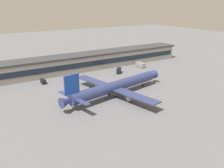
% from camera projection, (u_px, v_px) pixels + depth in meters
% --- Properties ---
extents(ground_plane, '(600.00, 600.00, 0.00)m').
position_uv_depth(ground_plane, '(109.00, 94.00, 127.76)').
color(ground_plane, slate).
extents(terminal_building, '(184.64, 16.39, 11.22)m').
position_uv_depth(terminal_building, '(69.00, 64.00, 167.57)').
color(terminal_building, gray).
rests_on(terminal_building, ground_plane).
extents(airliner, '(64.32, 55.57, 16.46)m').
position_uv_depth(airliner, '(115.00, 87.00, 124.34)').
color(airliner, navy).
rests_on(airliner, ground_plane).
extents(fuel_truck, '(2.91, 8.44, 3.35)m').
position_uv_depth(fuel_truck, '(140.00, 64.00, 180.65)').
color(fuel_truck, gray).
rests_on(fuel_truck, ground_plane).
extents(stair_truck, '(5.83, 6.04, 3.55)m').
position_uv_depth(stair_truck, '(119.00, 70.00, 165.08)').
color(stair_truck, black).
rests_on(stair_truck, ground_plane).
extents(crew_van, '(2.36, 5.24, 2.55)m').
position_uv_depth(crew_van, '(43.00, 81.00, 144.29)').
color(crew_van, black).
rests_on(crew_van, ground_plane).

